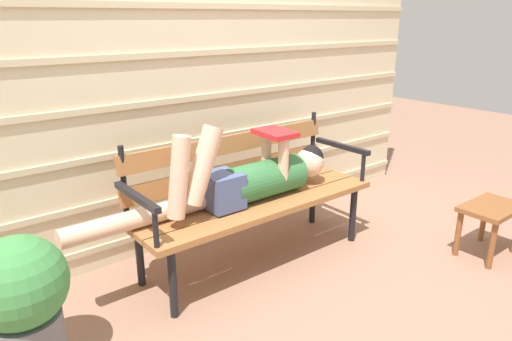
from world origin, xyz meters
TOP-DOWN VIEW (x-y plane):
  - ground_plane at (0.00, 0.00)m, footprint 12.00×12.00m
  - house_siding at (0.00, 0.64)m, footprint 4.03×0.08m
  - park_bench at (-0.00, 0.16)m, footprint 1.57×0.51m
  - reclining_person at (-0.08, 0.09)m, footprint 1.68×0.25m
  - footstool at (1.22, -0.77)m, footprint 0.41×0.27m
  - potted_plant at (-1.36, -0.07)m, footprint 0.39×0.39m

SIDE VIEW (x-z plane):
  - ground_plane at x=0.00m, z-range 0.00..0.00m
  - footstool at x=1.22m, z-range 0.10..0.44m
  - potted_plant at x=-1.36m, z-range 0.04..0.68m
  - park_bench at x=0.00m, z-range 0.05..0.87m
  - reclining_person at x=-0.08m, z-range 0.30..0.83m
  - house_siding at x=0.00m, z-range 0.00..2.23m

